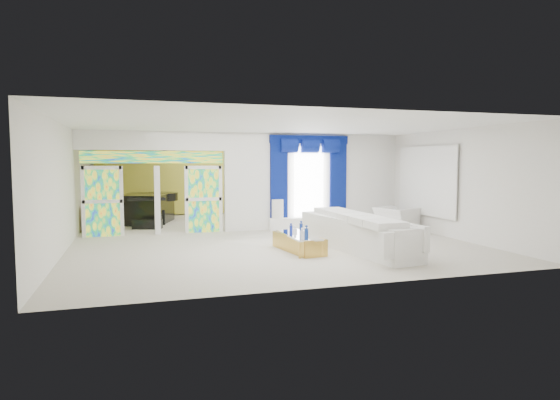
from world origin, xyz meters
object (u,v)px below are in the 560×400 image
object	(u,v)px
console_table	(287,224)
grand_piano	(146,208)
coffee_table	(299,243)
armchair	(396,219)
white_sofa	(356,235)

from	to	relation	value
console_table	grand_piano	size ratio (longest dim) A/B	0.56
coffee_table	armchair	xyz separation A→B (m)	(3.98, 2.31, 0.17)
armchair	grand_piano	bearing A→B (deg)	40.54
armchair	grand_piano	size ratio (longest dim) A/B	0.56
white_sofa	grand_piano	size ratio (longest dim) A/B	1.99
white_sofa	armchair	bearing A→B (deg)	36.99
white_sofa	coffee_table	distance (m)	1.40
white_sofa	console_table	bearing A→B (deg)	90.03
console_table	grand_piano	bearing A→B (deg)	143.26
coffee_table	armchair	world-z (taller)	armchair
white_sofa	coffee_table	bearing A→B (deg)	159.73
white_sofa	console_table	distance (m)	3.84
armchair	grand_piano	world-z (taller)	grand_piano
console_table	grand_piano	distance (m)	5.20
white_sofa	armchair	xyz separation A→B (m)	(2.63, 2.61, -0.02)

